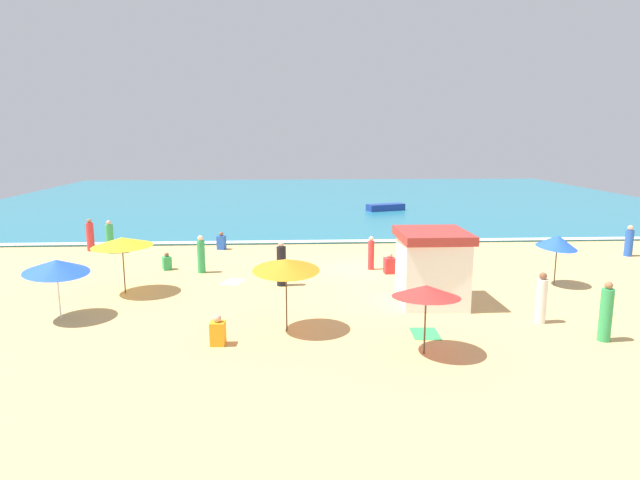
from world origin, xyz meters
The scene contains 24 objects.
ground_plane centered at (0.00, 0.00, 0.00)m, with size 60.00×60.00×0.00m, color #E5B26B.
ocean_water centered at (0.00, 28.00, 0.05)m, with size 60.00×44.00×0.10m, color teal.
wave_breaker_foam centered at (0.00, 6.30, 0.10)m, with size 57.00×0.70×0.01m, color white.
lifeguard_cabana centered at (1.80, -5.19, 1.35)m, with size 2.41×2.74×2.65m.
beach_umbrella_0 centered at (0.45, -9.84, 1.80)m, with size 2.15×2.17×2.03m.
beach_umbrella_1 centered at (-9.57, -3.34, 2.01)m, with size 3.23×3.23×2.21m.
beach_umbrella_2 centered at (7.36, -3.16, 1.81)m, with size 2.24×2.26×2.15m.
beach_umbrella_3 centered at (-10.83, -6.27, 1.79)m, with size 2.94×2.94×2.11m.
beach_umbrella_4 centered at (-3.37, -7.82, 2.11)m, with size 2.14×2.16×2.38m.
beachgoer_0 centered at (-12.47, 4.20, 0.79)m, with size 0.52×0.52×1.70m.
beachgoer_1 centered at (-8.79, 0.43, 0.34)m, with size 0.49×0.49×0.79m.
beachgoer_2 centered at (-5.35, -8.86, 0.39)m, with size 0.44×0.44×0.92m.
beachgoer_3 centered at (-6.88, 4.83, 0.40)m, with size 0.49×0.49×0.94m.
beachgoer_4 centered at (0.38, -0.02, 0.73)m, with size 0.38×0.38×1.52m.
beachgoer_5 centered at (5.98, -9.15, 0.84)m, with size 0.44×0.44×1.80m.
beachgoer_6 centered at (-13.67, 4.86, 0.78)m, with size 0.53×0.53×1.69m.
beachgoer_7 centered at (1.10, -0.76, 0.39)m, with size 0.50×0.50×0.93m.
beachgoer_8 centered at (-3.60, -2.53, 0.84)m, with size 0.47×0.47×1.81m.
beachgoer_9 centered at (4.81, -7.48, 0.78)m, with size 0.48×0.48×1.67m.
beachgoer_10 centered at (-7.15, -0.21, 0.79)m, with size 0.46×0.46×1.67m.
beachgoer_11 centered at (13.66, 2.07, 0.72)m, with size 0.43×0.43×1.57m.
beach_towel_0 centered at (-5.62, -1.89, 0.01)m, with size 1.02×1.19×0.01m.
beach_towel_1 centered at (0.86, -8.31, 0.01)m, with size 0.87×1.14×0.01m.
small_boat_0 centered at (4.29, 18.90, 0.35)m, with size 3.16×1.94×0.51m.
Camera 1 is at (-3.22, -24.21, 5.98)m, focal length 31.15 mm.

